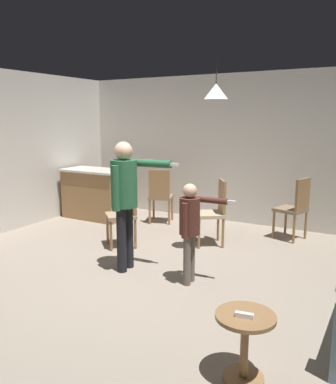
{
  "coord_description": "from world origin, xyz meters",
  "views": [
    {
      "loc": [
        2.42,
        -3.65,
        1.91
      ],
      "look_at": [
        0.05,
        0.52,
        1.0
      ],
      "focal_mm": 36.59,
      "sensor_mm": 36.0,
      "label": 1
    }
  ],
  "objects_px": {
    "side_table_by_couch": "(245,339)",
    "person_adult": "(125,192)",
    "kitchen_counter": "(95,194)",
    "person_child": "(190,222)",
    "dining_chair_centre_back": "(126,211)",
    "dining_chair_near_wall": "(160,194)",
    "dining_chair_spare": "(295,206)",
    "dining_chair_by_counter": "(214,210)",
    "spare_remote_on_table": "(244,315)"
  },
  "relations": [
    {
      "from": "side_table_by_couch",
      "to": "person_adult",
      "type": "distance_m",
      "value": 2.51
    },
    {
      "from": "kitchen_counter",
      "to": "side_table_by_couch",
      "type": "xyz_separation_m",
      "value": [
        4.08,
        -3.21,
        -0.15
      ]
    },
    {
      "from": "person_child",
      "to": "dining_chair_centre_back",
      "type": "height_order",
      "value": "person_child"
    },
    {
      "from": "person_child",
      "to": "dining_chair_near_wall",
      "type": "bearing_deg",
      "value": -144.82
    },
    {
      "from": "kitchen_counter",
      "to": "person_child",
      "type": "distance_m",
      "value": 3.5
    },
    {
      "from": "person_child",
      "to": "dining_chair_spare",
      "type": "bearing_deg",
      "value": 160.64
    },
    {
      "from": "kitchen_counter",
      "to": "dining_chair_spare",
      "type": "distance_m",
      "value": 3.68
    },
    {
      "from": "dining_chair_by_counter",
      "to": "side_table_by_couch",
      "type": "bearing_deg",
      "value": 173.27
    },
    {
      "from": "dining_chair_by_counter",
      "to": "spare_remote_on_table",
      "type": "height_order",
      "value": "dining_chair_by_counter"
    },
    {
      "from": "dining_chair_near_wall",
      "to": "dining_chair_centre_back",
      "type": "height_order",
      "value": "same"
    },
    {
      "from": "kitchen_counter",
      "to": "dining_chair_spare",
      "type": "xyz_separation_m",
      "value": [
        3.65,
        0.46,
        0.07
      ]
    },
    {
      "from": "dining_chair_spare",
      "to": "dining_chair_by_counter",
      "type": "bearing_deg",
      "value": 147.91
    },
    {
      "from": "person_child",
      "to": "dining_chair_centre_back",
      "type": "bearing_deg",
      "value": -120.2
    },
    {
      "from": "side_table_by_couch",
      "to": "dining_chair_near_wall",
      "type": "bearing_deg",
      "value": 128.54
    },
    {
      "from": "side_table_by_couch",
      "to": "spare_remote_on_table",
      "type": "height_order",
      "value": "spare_remote_on_table"
    },
    {
      "from": "dining_chair_by_counter",
      "to": "dining_chair_near_wall",
      "type": "relative_size",
      "value": 1.0
    },
    {
      "from": "kitchen_counter",
      "to": "dining_chair_centre_back",
      "type": "xyz_separation_m",
      "value": [
        1.51,
        -1.1,
        0.07
      ]
    },
    {
      "from": "person_child",
      "to": "spare_remote_on_table",
      "type": "distance_m",
      "value": 1.81
    },
    {
      "from": "person_adult",
      "to": "kitchen_counter",
      "type": "bearing_deg",
      "value": -136.08
    },
    {
      "from": "person_adult",
      "to": "dining_chair_by_counter",
      "type": "bearing_deg",
      "value": 155.28
    },
    {
      "from": "dining_chair_near_wall",
      "to": "person_adult",
      "type": "bearing_deg",
      "value": -90.33
    },
    {
      "from": "person_adult",
      "to": "dining_chair_centre_back",
      "type": "height_order",
      "value": "person_adult"
    },
    {
      "from": "kitchen_counter",
      "to": "dining_chair_by_counter",
      "type": "distance_m",
      "value": 2.67
    },
    {
      "from": "side_table_by_couch",
      "to": "spare_remote_on_table",
      "type": "bearing_deg",
      "value": -83.61
    },
    {
      "from": "side_table_by_couch",
      "to": "spare_remote_on_table",
      "type": "distance_m",
      "value": 0.22
    },
    {
      "from": "dining_chair_near_wall",
      "to": "dining_chair_spare",
      "type": "xyz_separation_m",
      "value": [
        2.36,
        0.17,
        0.0
      ]
    },
    {
      "from": "spare_remote_on_table",
      "to": "kitchen_counter",
      "type": "bearing_deg",
      "value": 141.41
    },
    {
      "from": "dining_chair_by_counter",
      "to": "spare_remote_on_table",
      "type": "distance_m",
      "value": 3.21
    },
    {
      "from": "person_adult",
      "to": "person_child",
      "type": "height_order",
      "value": "person_adult"
    },
    {
      "from": "kitchen_counter",
      "to": "spare_remote_on_table",
      "type": "distance_m",
      "value": 5.22
    },
    {
      "from": "side_table_by_couch",
      "to": "dining_chair_by_counter",
      "type": "bearing_deg",
      "value": 117.03
    },
    {
      "from": "kitchen_counter",
      "to": "dining_chair_centre_back",
      "type": "bearing_deg",
      "value": -36.12
    },
    {
      "from": "dining_chair_near_wall",
      "to": "dining_chair_centre_back",
      "type": "bearing_deg",
      "value": -101.25
    },
    {
      "from": "person_adult",
      "to": "dining_chair_by_counter",
      "type": "relative_size",
      "value": 1.63
    },
    {
      "from": "person_child",
      "to": "spare_remote_on_table",
      "type": "height_order",
      "value": "person_child"
    },
    {
      "from": "dining_chair_centre_back",
      "to": "dining_chair_spare",
      "type": "height_order",
      "value": "same"
    },
    {
      "from": "side_table_by_couch",
      "to": "person_child",
      "type": "bearing_deg",
      "value": 129.44
    },
    {
      "from": "person_adult",
      "to": "person_child",
      "type": "bearing_deg",
      "value": 87.62
    },
    {
      "from": "dining_chair_by_counter",
      "to": "spare_remote_on_table",
      "type": "bearing_deg",
      "value": 172.97
    },
    {
      "from": "kitchen_counter",
      "to": "dining_chair_spare",
      "type": "relative_size",
      "value": 1.26
    },
    {
      "from": "kitchen_counter",
      "to": "dining_chair_by_counter",
      "type": "bearing_deg",
      "value": -8.35
    },
    {
      "from": "spare_remote_on_table",
      "to": "person_adult",
      "type": "bearing_deg",
      "value": 145.56
    },
    {
      "from": "dining_chair_centre_back",
      "to": "person_child",
      "type": "bearing_deg",
      "value": -163.65
    },
    {
      "from": "person_child",
      "to": "dining_chair_near_wall",
      "type": "relative_size",
      "value": 1.18
    },
    {
      "from": "dining_chair_by_counter",
      "to": "dining_chair_near_wall",
      "type": "height_order",
      "value": "same"
    },
    {
      "from": "person_adult",
      "to": "spare_remote_on_table",
      "type": "relative_size",
      "value": 12.54
    },
    {
      "from": "side_table_by_couch",
      "to": "dining_chair_near_wall",
      "type": "relative_size",
      "value": 0.52
    },
    {
      "from": "person_child",
      "to": "dining_chair_spare",
      "type": "distance_m",
      "value": 2.43
    },
    {
      "from": "kitchen_counter",
      "to": "person_child",
      "type": "height_order",
      "value": "person_child"
    },
    {
      "from": "dining_chair_near_wall",
      "to": "dining_chair_centre_back",
      "type": "xyz_separation_m",
      "value": [
        0.22,
        -1.39,
        0.0
      ]
    }
  ]
}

